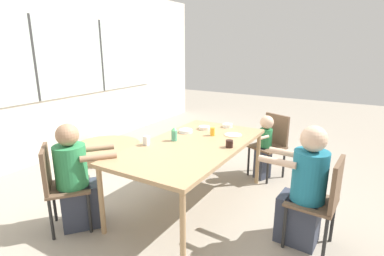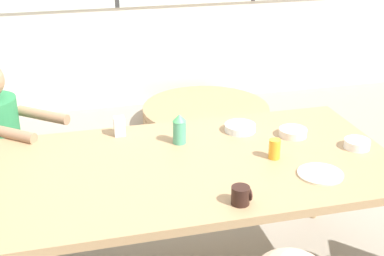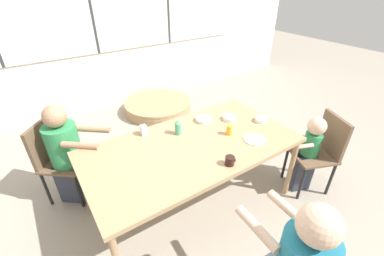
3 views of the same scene
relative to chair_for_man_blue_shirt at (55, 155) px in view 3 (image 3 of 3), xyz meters
The scene contains 16 objects.
ground_plane 1.48m from the chair_for_man_blue_shirt, 39.41° to the right, with size 16.00×16.00×0.00m, color gray.
wall_back_with_windows 2.32m from the chair_for_man_blue_shirt, 60.11° to the left, with size 8.40×0.08×2.80m.
dining_table 1.39m from the chair_for_man_blue_shirt, 39.41° to the right, with size 1.94×1.02×0.74m.
chair_for_man_blue_shirt is the anchor object (origin of this frame).
chair_for_toddler 2.74m from the chair_for_man_blue_shirt, 30.97° to the right, with size 0.52×0.52×0.87m.
person_man_blue_shirt 0.17m from the chair_for_man_blue_shirt, 39.41° to the right, with size 0.62×0.58×1.08m.
person_toddler 2.59m from the chair_for_man_blue_shirt, 31.46° to the right, with size 0.35×0.27×0.88m.
coffee_mug 1.75m from the chair_for_man_blue_shirt, 47.49° to the right, with size 0.08×0.08×0.08m.
sippy_cup 1.28m from the chair_for_man_blue_shirt, 31.42° to the right, with size 0.07×0.07×0.16m.
juice_glass 1.75m from the chair_for_man_blue_shirt, 32.42° to the right, with size 0.06×0.06×0.10m.
milk_carton_small 0.95m from the chair_for_man_blue_shirt, 31.39° to the right, with size 0.06×0.06×0.10m.
bowl_white_shallow 2.14m from the chair_for_man_blue_shirt, 25.91° to the right, with size 0.13×0.13×0.04m.
bowl_cereal 1.82m from the chair_for_man_blue_shirt, 23.25° to the right, with size 0.15×0.15×0.04m.
bowl_fruit 1.55m from the chair_for_man_blue_shirt, 22.49° to the right, with size 0.17×0.17×0.04m.
plate_tortillas 1.98m from the chair_for_man_blue_shirt, 35.40° to the right, with size 0.21×0.21×0.01m.
folded_table_stack 2.13m from the chair_for_man_blue_shirt, 34.22° to the left, with size 1.12×1.12×0.18m.
Camera 3 is at (-1.06, -1.59, 2.09)m, focal length 24.00 mm.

